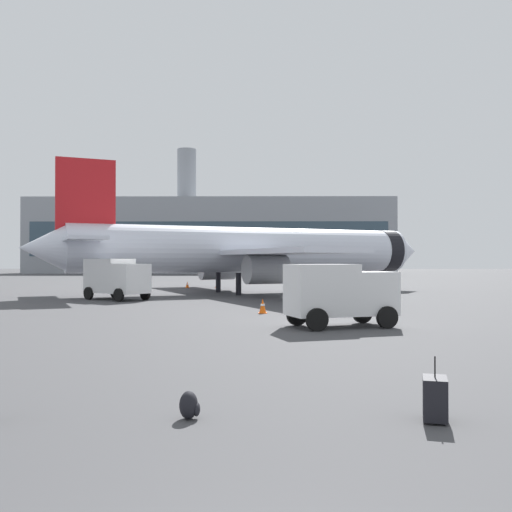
% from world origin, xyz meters
% --- Properties ---
extents(airplane_at_gate, '(33.94, 31.17, 10.50)m').
position_xyz_m(airplane_at_gate, '(-1.38, 44.68, 3.66)').
color(airplane_at_gate, silver).
rests_on(airplane_at_gate, ground).
extents(service_truck, '(5.14, 4.68, 2.90)m').
position_xyz_m(service_truck, '(-10.42, 36.35, 1.61)').
color(service_truck, white).
rests_on(service_truck, ground).
extents(cargo_van, '(4.80, 3.44, 2.60)m').
position_xyz_m(cargo_van, '(3.06, 19.86, 1.45)').
color(cargo_van, white).
rests_on(cargo_van, ground).
extents(safety_cone_near, '(0.44, 0.44, 0.64)m').
position_xyz_m(safety_cone_near, '(-7.78, 54.55, 0.32)').
color(safety_cone_near, '#F2590C').
rests_on(safety_cone_near, ground).
extents(safety_cone_mid, '(0.44, 0.44, 0.77)m').
position_xyz_m(safety_cone_mid, '(-0.11, 26.02, 0.38)').
color(safety_cone_mid, '#F2590C').
rests_on(safety_cone_mid, ground).
extents(safety_cone_far, '(0.44, 0.44, 0.63)m').
position_xyz_m(safety_cone_far, '(-4.72, 54.35, 0.31)').
color(safety_cone_far, '#F2590C').
rests_on(safety_cone_far, ground).
extents(rolling_suitcase, '(0.55, 0.72, 1.10)m').
position_xyz_m(rolling_suitcase, '(2.80, 5.99, 0.39)').
color(rolling_suitcase, black).
rests_on(rolling_suitcase, ground).
extents(traveller_backpack, '(0.36, 0.40, 0.48)m').
position_xyz_m(traveller_backpack, '(-1.40, 6.07, 0.23)').
color(traveller_backpack, black).
rests_on(traveller_backpack, ground).
extents(terminal_building, '(82.29, 17.69, 28.87)m').
position_xyz_m(terminal_building, '(-11.88, 129.09, 8.57)').
color(terminal_building, gray).
rests_on(terminal_building, ground).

